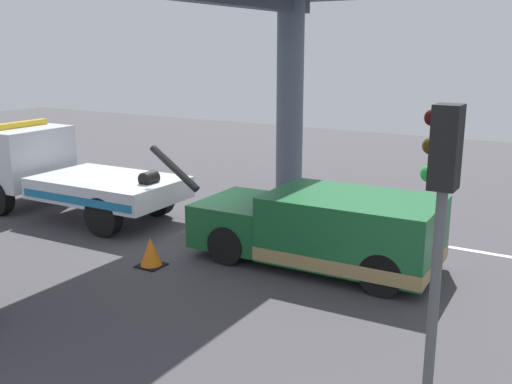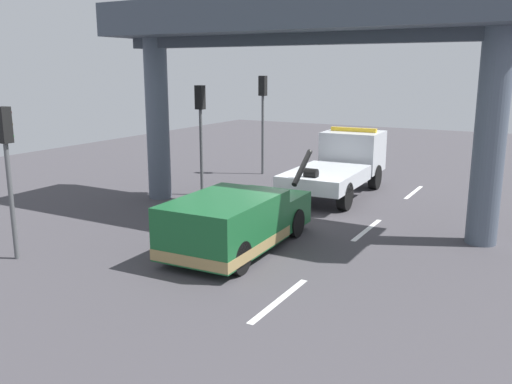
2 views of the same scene
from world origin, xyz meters
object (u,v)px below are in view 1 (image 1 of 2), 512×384
(tow_truck_white, at_px, (56,170))
(traffic_light_near, at_px, (440,203))
(towed_van_green, at_px, (326,230))
(traffic_cone_orange, at_px, (151,253))

(tow_truck_white, relative_size, traffic_light_near, 1.85)
(towed_van_green, distance_m, traffic_light_near, 6.12)
(tow_truck_white, height_order, traffic_light_near, traffic_light_near)
(tow_truck_white, relative_size, towed_van_green, 1.39)
(traffic_cone_orange, bearing_deg, towed_van_green, -147.81)
(tow_truck_white, distance_m, traffic_cone_orange, 5.52)
(traffic_light_near, bearing_deg, tow_truck_white, -21.69)
(towed_van_green, height_order, traffic_cone_orange, towed_van_green)
(towed_van_green, xyz_separation_m, traffic_light_near, (-3.37, 4.64, 2.11))
(towed_van_green, relative_size, traffic_light_near, 1.33)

